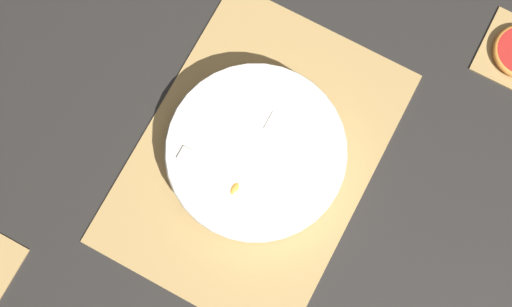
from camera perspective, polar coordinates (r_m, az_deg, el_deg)
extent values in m
plane|color=black|center=(0.95, 0.00, -0.32)|extent=(6.00, 6.00, 0.00)
cube|color=#A8844C|center=(0.95, 0.00, -0.28)|extent=(0.49, 0.35, 0.01)
cube|color=#4C381E|center=(0.99, 4.53, 8.00)|extent=(0.01, 0.35, 0.00)
cube|color=#4C381E|center=(0.97, 2.30, 3.96)|extent=(0.01, 0.35, 0.00)
cube|color=#4C381E|center=(0.95, 0.00, -0.26)|extent=(0.01, 0.35, 0.00)
cube|color=#4C381E|center=(0.94, -2.37, -4.61)|extent=(0.01, 0.35, 0.00)
cube|color=#4C381E|center=(0.93, -4.81, -9.01)|extent=(0.01, 0.35, 0.00)
cube|color=#4C381E|center=(1.07, 23.20, 7.39)|extent=(0.00, 0.12, 0.00)
cylinder|color=silver|center=(0.92, 0.00, 0.06)|extent=(0.27, 0.27, 0.05)
torus|color=silver|center=(0.90, 0.00, 0.30)|extent=(0.28, 0.28, 0.01)
cylinder|color=#F7EFC6|center=(0.94, 0.50, 4.15)|extent=(0.03, 0.03, 0.01)
cylinder|color=#F7EFC6|center=(0.91, 6.77, -1.49)|extent=(0.02, 0.02, 0.01)
cylinder|color=#F7EFC6|center=(0.91, 2.95, 0.66)|extent=(0.03, 0.03, 0.01)
cylinder|color=#F7EFC6|center=(0.93, 1.15, 6.17)|extent=(0.03, 0.03, 0.01)
cylinder|color=#F7EFC6|center=(0.91, 0.07, 3.62)|extent=(0.03, 0.03, 0.01)
cylinder|color=#F7EFC6|center=(0.93, 0.38, -0.04)|extent=(0.03, 0.03, 0.01)
cylinder|color=#F7EFC6|center=(0.92, 4.97, 3.38)|extent=(0.03, 0.03, 0.01)
cylinder|color=#F7EFC6|center=(0.92, -3.26, 1.58)|extent=(0.03, 0.03, 0.01)
cylinder|color=#F7EFC6|center=(0.93, -1.58, 0.69)|extent=(0.03, 0.03, 0.01)
cylinder|color=#F7EFC6|center=(0.90, -3.62, -4.93)|extent=(0.03, 0.03, 0.01)
cylinder|color=#F7EFC6|center=(0.94, -4.31, 2.88)|extent=(0.02, 0.02, 0.01)
cylinder|color=#F7EFC6|center=(0.90, 2.76, -6.10)|extent=(0.02, 0.02, 0.01)
cube|color=white|center=(0.93, -5.43, -2.83)|extent=(0.03, 0.03, 0.03)
cube|color=white|center=(0.92, 2.00, 2.53)|extent=(0.03, 0.03, 0.03)
cube|color=white|center=(0.91, -1.13, -1.99)|extent=(0.03, 0.03, 0.03)
cube|color=white|center=(0.92, -6.20, 1.55)|extent=(0.03, 0.03, 0.03)
cube|color=white|center=(0.90, -3.99, -2.66)|extent=(0.02, 0.02, 0.02)
cube|color=white|center=(0.91, -4.82, -0.82)|extent=(0.02, 0.02, 0.02)
cube|color=white|center=(0.94, -1.65, 2.60)|extent=(0.02, 0.02, 0.02)
cube|color=white|center=(0.91, -1.37, -6.05)|extent=(0.03, 0.03, 0.03)
cube|color=white|center=(0.93, -3.92, 4.40)|extent=(0.03, 0.03, 0.03)
cube|color=white|center=(0.91, -6.59, -0.29)|extent=(0.02, 0.02, 0.02)
cube|color=white|center=(0.93, 4.66, -2.87)|extent=(0.03, 0.03, 0.03)
ellipsoid|color=#F9A338|center=(0.89, -2.07, -3.39)|extent=(0.03, 0.02, 0.01)
ellipsoid|color=#F9A338|center=(0.93, -3.26, -1.48)|extent=(0.03, 0.02, 0.01)
ellipsoid|color=#B2231E|center=(0.95, -0.10, 6.42)|extent=(0.03, 0.02, 0.02)
ellipsoid|color=#F9A338|center=(0.91, 2.31, -2.17)|extent=(0.02, 0.01, 0.01)
ellipsoid|color=#B2231E|center=(0.94, -6.49, -0.46)|extent=(0.02, 0.01, 0.01)
ellipsoid|color=#B2231E|center=(0.92, 3.31, -5.60)|extent=(0.03, 0.01, 0.01)
ellipsoid|color=#B2231E|center=(0.89, 1.56, -5.03)|extent=(0.03, 0.02, 0.01)
ellipsoid|color=#F9A338|center=(0.90, 5.83, -2.45)|extent=(0.03, 0.02, 0.01)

